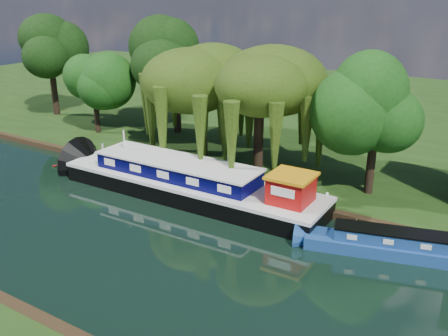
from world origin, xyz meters
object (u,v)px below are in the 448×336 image
Objects in this scene: dutch_barge at (192,184)px; white_cruiser at (357,237)px; red_dinghy at (69,167)px; narrowboat at (405,247)px.

white_cruiser is (11.21, 0.37, -0.99)m from dutch_barge.
dutch_barge is 11.26m from white_cruiser.
white_cruiser reaches higher than red_dinghy.
dutch_barge reaches higher than red_dinghy.
dutch_barge reaches higher than narrowboat.
dutch_barge is 1.81× the size of narrowboat.
narrowboat reaches higher than red_dinghy.
narrowboat is at bearing -126.90° from white_cruiser.
dutch_barge reaches higher than white_cruiser.
white_cruiser is at bearing 1.41° from dutch_barge.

